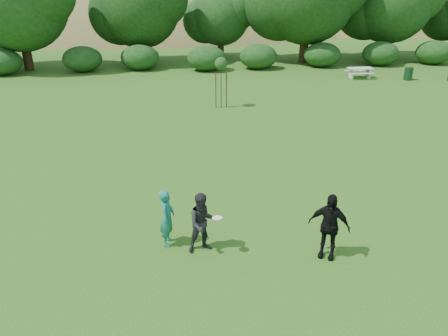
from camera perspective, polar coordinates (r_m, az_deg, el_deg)
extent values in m
plane|color=#19470C|center=(12.31, 1.67, -10.30)|extent=(120.00, 120.00, 0.00)
imported|color=#197161|center=(12.13, -7.43, -6.46)|extent=(0.51, 0.67, 1.66)
imported|color=#232325|center=(11.75, -2.78, -7.17)|extent=(0.94, 0.80, 1.71)
imported|color=black|center=(11.79, 13.52, -7.38)|extent=(1.17, 0.92, 1.85)
cylinder|color=#13341A|center=(35.13, 22.94, 11.27)|extent=(0.60, 0.60, 0.90)
cylinder|color=white|center=(11.44, -0.90, -6.54)|extent=(0.27, 0.27, 0.04)
cylinder|color=#3B2417|center=(25.07, -0.39, 10.67)|extent=(0.05, 0.05, 2.50)
sphere|color=#234C1B|center=(24.82, -0.39, 13.48)|extent=(0.70, 0.70, 0.70)
cylinder|color=#402719|center=(25.09, -1.08, 10.09)|extent=(0.06, 0.06, 2.00)
cylinder|color=#392316|center=(25.16, 0.31, 10.13)|extent=(0.06, 0.06, 2.00)
cube|color=beige|center=(34.55, 17.37, 12.32)|extent=(1.80, 0.75, 0.08)
cube|color=#B8B7AC|center=(34.37, 16.28, 11.74)|extent=(0.10, 0.70, 0.68)
cube|color=#B6B5AA|center=(34.88, 18.30, 11.67)|extent=(0.10, 0.70, 0.68)
cube|color=#B3B2A5|center=(34.06, 17.71, 11.65)|extent=(1.80, 0.28, 0.06)
cube|color=silver|center=(35.14, 16.93, 12.08)|extent=(1.80, 0.28, 0.06)
ellipsoid|color=olive|center=(85.59, -22.75, 8.99)|extent=(110.00, 70.00, 44.00)
ellipsoid|color=olive|center=(87.48, 7.83, 9.39)|extent=(100.00, 64.00, 52.00)
ellipsoid|color=olive|center=(69.72, -9.62, 11.23)|extent=(80.00, 50.00, 28.00)
ellipsoid|color=olive|center=(78.04, 17.66, 12.60)|extent=(60.00, 44.00, 24.00)
cylinder|color=#3A2616|center=(39.18, -24.42, 13.83)|extent=(0.73, 0.73, 3.15)
sphere|color=#194214|center=(38.86, -25.36, 19.10)|extent=(7.54, 7.54, 7.54)
cylinder|color=#3A2616|center=(39.55, -10.61, 15.28)|extent=(0.68, 0.68, 2.80)
sphere|color=#194214|center=(39.24, -10.98, 19.99)|extent=(6.73, 6.73, 6.73)
cylinder|color=#3A2616|center=(41.74, -0.44, 15.72)|extent=(0.60, 0.60, 2.27)
sphere|color=#194214|center=(41.47, -0.45, 19.25)|extent=(5.22, 5.22, 5.22)
cylinder|color=#3A2616|center=(40.15, 10.43, 15.79)|extent=(0.76, 0.76, 3.32)
cylinder|color=#3A2616|center=(44.04, 20.41, 15.19)|extent=(0.71, 0.71, 2.97)
sphere|color=#194214|center=(43.75, 21.09, 19.66)|extent=(7.19, 7.19, 7.19)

